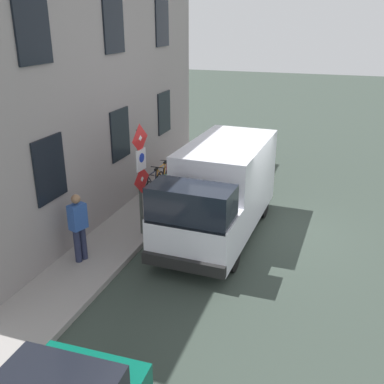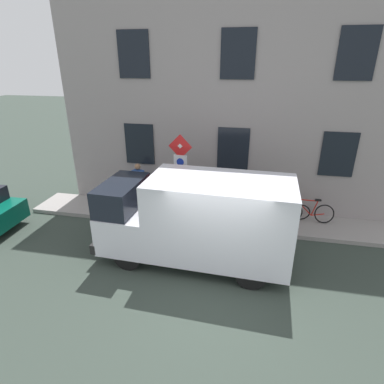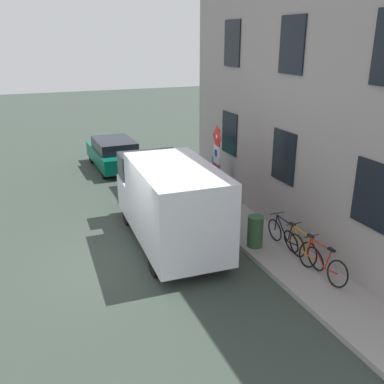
% 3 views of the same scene
% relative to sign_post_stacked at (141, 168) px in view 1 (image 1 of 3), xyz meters
% --- Properties ---
extents(ground_plane, '(80.00, 80.00, 0.00)m').
position_rel_sign_post_stacked_xyz_m(ground_plane, '(-2.98, -1.57, -2.02)').
color(ground_plane, '#323D35').
extents(sidewalk_slab, '(1.61, 14.61, 0.14)m').
position_rel_sign_post_stacked_xyz_m(sidewalk_slab, '(0.61, -1.57, -1.95)').
color(sidewalk_slab, gray).
rests_on(sidewalk_slab, ground_plane).
extents(building_facade, '(0.75, 12.61, 7.64)m').
position_rel_sign_post_stacked_xyz_m(building_facade, '(1.76, -1.57, 1.80)').
color(building_facade, gray).
rests_on(building_facade, ground_plane).
extents(sign_post_stacked, '(0.17, 0.56, 2.94)m').
position_rel_sign_post_stacked_xyz_m(sign_post_stacked, '(0.00, 0.00, 0.00)').
color(sign_post_stacked, '#474C47').
rests_on(sign_post_stacked, sidewalk_slab).
extents(delivery_van, '(2.19, 5.40, 2.50)m').
position_rel_sign_post_stacked_xyz_m(delivery_van, '(-1.91, -0.94, -0.69)').
color(delivery_van, silver).
rests_on(delivery_van, ground_plane).
extents(bicycle_red, '(0.46, 1.72, 0.89)m').
position_rel_sign_post_stacked_xyz_m(bicycle_red, '(0.86, -4.30, -1.51)').
color(bicycle_red, black).
rests_on(bicycle_red, sidewalk_slab).
extents(bicycle_orange, '(0.46, 1.71, 0.89)m').
position_rel_sign_post_stacked_xyz_m(bicycle_orange, '(0.86, -3.50, -1.51)').
color(bicycle_orange, black).
rests_on(bicycle_orange, sidewalk_slab).
extents(bicycle_black, '(0.46, 1.71, 0.89)m').
position_rel_sign_post_stacked_xyz_m(bicycle_black, '(0.86, -2.71, -1.51)').
color(bicycle_black, black).
rests_on(bicycle_black, sidewalk_slab).
extents(pedestrian, '(0.37, 0.46, 1.72)m').
position_rel_sign_post_stacked_xyz_m(pedestrian, '(0.83, 1.82, -0.95)').
color(pedestrian, '#262B47').
rests_on(pedestrian, sidewalk_slab).
extents(litter_bin, '(0.44, 0.44, 0.90)m').
position_rel_sign_post_stacked_xyz_m(litter_bin, '(0.15, -2.27, -1.43)').
color(litter_bin, '#2D5133').
rests_on(litter_bin, sidewalk_slab).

